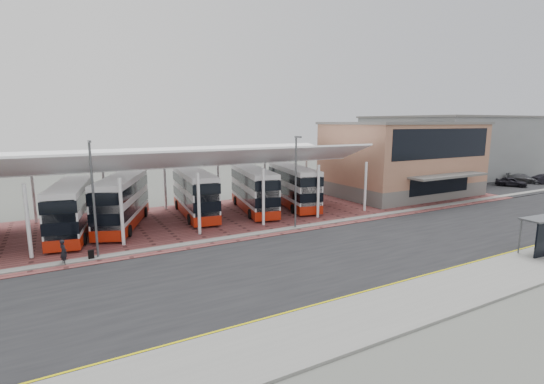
% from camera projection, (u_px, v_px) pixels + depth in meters
% --- Properties ---
extents(ground, '(140.00, 140.00, 0.00)m').
position_uv_depth(ground, '(319.00, 252.00, 28.30)').
color(ground, '#52544E').
extents(road, '(120.00, 14.00, 0.02)m').
position_uv_depth(road, '(327.00, 256.00, 27.44)').
color(road, black).
rests_on(road, ground).
extents(forecourt, '(72.00, 16.00, 0.06)m').
position_uv_depth(forecourt, '(260.00, 213.00, 40.44)').
color(forecourt, brown).
rests_on(forecourt, ground).
extents(sidewalk, '(120.00, 4.00, 0.14)m').
position_uv_depth(sidewalk, '(420.00, 300.00, 20.54)').
color(sidewalk, slate).
rests_on(sidewalk, ground).
extents(north_kerb, '(120.00, 0.80, 0.14)m').
position_uv_depth(north_kerb, '(276.00, 231.00, 33.62)').
color(north_kerb, slate).
rests_on(north_kerb, ground).
extents(carpark_surface, '(22.00, 10.00, 0.08)m').
position_uv_depth(carpark_surface, '(523.00, 185.00, 57.94)').
color(carpark_surface, black).
rests_on(carpark_surface, ground).
extents(yellow_line_near, '(120.00, 0.12, 0.01)m').
position_uv_depth(yellow_line_near, '(391.00, 287.00, 22.27)').
color(yellow_line_near, '#CDC105').
rests_on(yellow_line_near, road).
extents(yellow_line_far, '(120.00, 0.12, 0.01)m').
position_uv_depth(yellow_line_far, '(387.00, 285.00, 22.53)').
color(yellow_line_far, '#CDC105').
rests_on(yellow_line_far, road).
extents(canopy, '(37.00, 11.63, 7.07)m').
position_uv_depth(canopy, '(179.00, 160.00, 36.41)').
color(canopy, white).
rests_on(canopy, ground).
extents(terminal, '(18.40, 14.40, 9.25)m').
position_uv_depth(terminal, '(402.00, 158.00, 50.46)').
color(terminal, '#64625E').
rests_on(terminal, ground).
extents(warehouse, '(30.50, 20.50, 10.25)m').
position_uv_depth(warehouse, '(458.00, 145.00, 71.00)').
color(warehouse, slate).
rests_on(warehouse, ground).
extents(lamp_west, '(0.16, 0.90, 8.07)m').
position_uv_depth(lamp_west, '(93.00, 196.00, 26.24)').
color(lamp_west, '#4C4E52').
rests_on(lamp_west, ground).
extents(lamp_east, '(0.16, 0.90, 8.07)m').
position_uv_depth(lamp_east, '(296.00, 179.00, 33.89)').
color(lamp_east, '#4C4E52').
rests_on(lamp_east, ground).
extents(bus_1, '(4.34, 10.68, 4.29)m').
position_uv_depth(bus_1, '(72.00, 210.00, 32.12)').
color(bus_1, silver).
rests_on(bus_1, forecourt).
extents(bus_2, '(6.33, 10.98, 4.46)m').
position_uv_depth(bus_2, '(122.00, 202.00, 34.72)').
color(bus_2, silver).
rests_on(bus_2, forecourt).
extents(bus_3, '(3.64, 10.95, 4.43)m').
position_uv_depth(bus_3, '(195.00, 194.00, 38.86)').
color(bus_3, silver).
rests_on(bus_3, forecourt).
extents(bus_4, '(4.63, 11.02, 4.43)m').
position_uv_depth(bus_4, '(254.00, 190.00, 40.92)').
color(bus_4, silver).
rests_on(bus_4, forecourt).
extents(bus_5, '(4.65, 10.95, 4.40)m').
position_uv_depth(bus_5, '(293.00, 187.00, 43.21)').
color(bus_5, silver).
rests_on(bus_5, forecourt).
extents(pedestrian, '(0.61, 0.72, 1.66)m').
position_uv_depth(pedestrian, '(63.00, 252.00, 25.62)').
color(pedestrian, black).
rests_on(pedestrian, forecourt).
extents(suitcase, '(0.38, 0.27, 0.64)m').
position_uv_depth(suitcase, '(91.00, 255.00, 26.61)').
color(suitcase, black).
rests_on(suitcase, forecourt).
extents(carpark_car_a, '(3.30, 4.33, 1.38)m').
position_uv_depth(carpark_car_a, '(511.00, 182.00, 56.68)').
color(carpark_car_a, black).
rests_on(carpark_car_a, carpark_surface).
extents(carpark_car_b, '(3.02, 4.82, 1.30)m').
position_uv_depth(carpark_car_b, '(523.00, 178.00, 60.22)').
color(carpark_car_b, '#4C4D53').
rests_on(carpark_car_b, carpark_surface).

